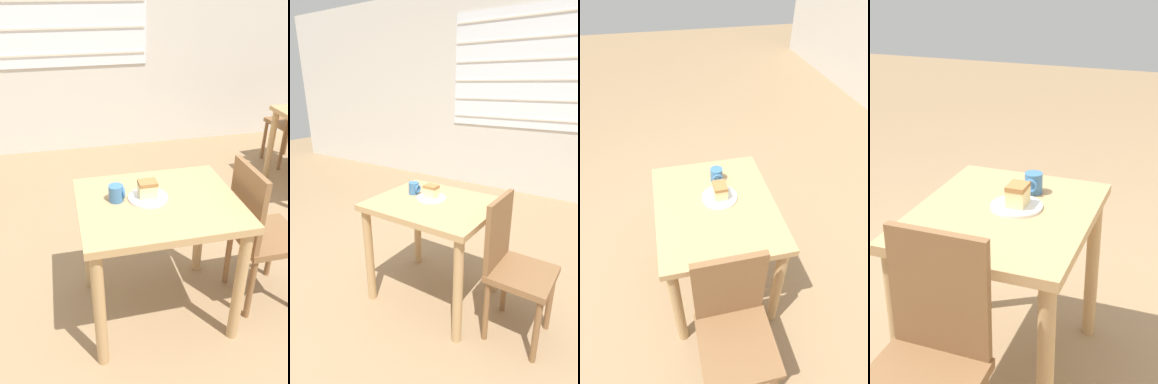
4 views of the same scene
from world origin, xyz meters
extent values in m
plane|color=#997A56|center=(0.00, 0.00, 0.00)|extent=(14.00, 14.00, 0.00)
cube|color=beige|center=(0.00, 3.03, 1.40)|extent=(10.00, 0.06, 2.80)
cube|color=beige|center=(-0.28, 2.98, 1.06)|extent=(1.84, 0.01, 0.02)
cube|color=beige|center=(-0.28, 2.98, 1.31)|extent=(1.84, 0.01, 0.02)
cube|color=beige|center=(-0.28, 2.98, 1.56)|extent=(1.84, 0.01, 0.02)
cube|color=tan|center=(0.10, 0.40, 0.73)|extent=(0.82, 0.68, 0.04)
cylinder|color=tan|center=(-0.25, 0.11, 0.36)|extent=(0.06, 0.06, 0.71)
cylinder|color=tan|center=(0.46, 0.11, 0.36)|extent=(0.06, 0.06, 0.71)
cylinder|color=tan|center=(-0.25, 0.69, 0.36)|extent=(0.06, 0.06, 0.71)
cylinder|color=tan|center=(0.46, 0.69, 0.36)|extent=(0.06, 0.06, 0.71)
cylinder|color=tan|center=(1.62, 1.83, 0.34)|extent=(0.06, 0.06, 0.68)
cube|color=brown|center=(0.75, 0.37, 0.44)|extent=(0.36, 0.36, 0.04)
cylinder|color=brown|center=(0.90, 0.52, 0.21)|extent=(0.04, 0.04, 0.42)
cylinder|color=brown|center=(0.60, 0.22, 0.21)|extent=(0.04, 0.04, 0.42)
cylinder|color=brown|center=(0.60, 0.52, 0.21)|extent=(0.04, 0.04, 0.42)
cube|color=brown|center=(0.59, 0.37, 0.68)|extent=(0.03, 0.34, 0.43)
cylinder|color=brown|center=(2.11, 2.28, 0.21)|extent=(0.04, 0.04, 0.42)
cylinder|color=brown|center=(1.81, 2.25, 0.21)|extent=(0.04, 0.04, 0.42)
cylinder|color=brown|center=(1.84, 1.95, 0.21)|extent=(0.04, 0.04, 0.42)
cylinder|color=white|center=(0.06, 0.43, 0.76)|extent=(0.20, 0.20, 0.01)
cube|color=beige|center=(0.06, 0.44, 0.80)|extent=(0.09, 0.07, 0.07)
cube|color=#A3703D|center=(0.06, 0.44, 0.84)|extent=(0.09, 0.07, 0.02)
cylinder|color=teal|center=(-0.10, 0.45, 0.80)|extent=(0.07, 0.07, 0.09)
torus|color=teal|center=(-0.07, 0.45, 0.80)|extent=(0.01, 0.06, 0.06)
camera|label=1|loc=(-0.34, -1.17, 1.73)|focal=35.00mm
camera|label=2|loc=(1.15, -1.18, 1.50)|focal=28.00mm
camera|label=3|loc=(1.31, 0.18, 1.93)|focal=28.00mm
camera|label=4|loc=(1.83, 1.08, 1.64)|focal=50.00mm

